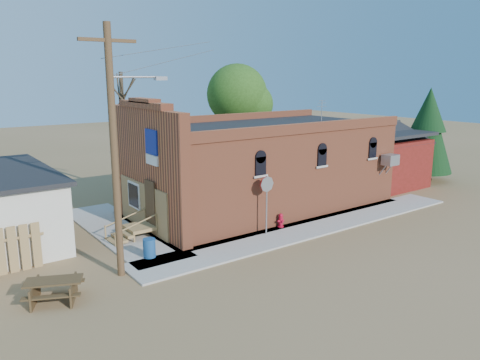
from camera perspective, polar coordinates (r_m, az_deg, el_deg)
ground at (r=21.54m, az=7.82°, el=-7.19°), size 120.00×120.00×0.00m
sidewalk_south at (r=23.13m, az=8.97°, el=-5.72°), size 19.00×2.20×0.08m
sidewalk_west at (r=23.11m, az=-14.40°, el=-5.99°), size 2.60×10.00×0.08m
brick_bar at (r=25.97m, az=2.19°, el=1.67°), size 16.40×7.97×6.30m
red_shed at (r=32.94m, az=15.79°, el=3.40°), size 5.40×6.40×4.30m
utility_pole at (r=17.00m, az=-14.94°, el=3.82°), size 3.12×0.26×9.00m
tree_bare_near at (r=29.72m, az=-14.20°, el=9.71°), size 2.80×2.80×7.65m
tree_leafy at (r=34.55m, az=-0.36°, el=10.38°), size 4.40×4.40×8.15m
evergreen_tree at (r=35.17m, az=21.93°, el=5.89°), size 3.60×3.60×6.50m
fire_hydrant at (r=22.76m, az=4.99°, el=-4.92°), size 0.40×0.39×0.69m
stop_sign at (r=21.28m, az=3.27°, el=-1.19°), size 0.74×0.10×2.74m
trash_barrel at (r=19.37m, az=-11.00°, el=-8.14°), size 0.66×0.66×0.77m
picnic_table at (r=16.79m, az=-21.74°, el=-12.06°), size 2.18×1.96×0.74m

